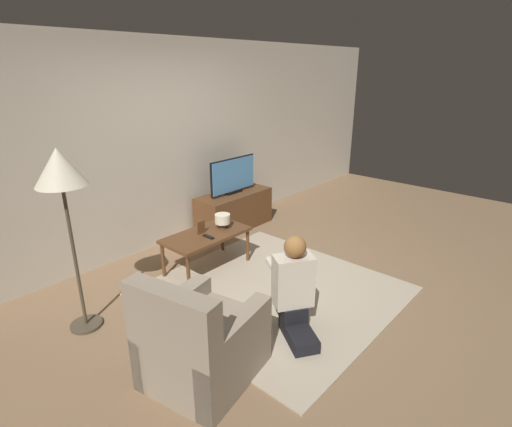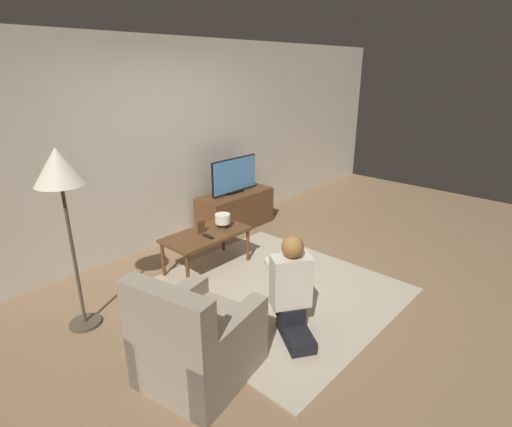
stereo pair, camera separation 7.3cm
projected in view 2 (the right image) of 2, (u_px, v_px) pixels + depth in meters
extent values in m
plane|color=#896B4C|center=(272.00, 292.00, 4.23)|extent=(10.00, 10.00, 0.00)
cube|color=beige|center=(157.00, 147.00, 5.00)|extent=(10.00, 0.06, 2.60)
cube|color=#BCAD93|center=(272.00, 291.00, 4.22)|extent=(2.23, 2.34, 0.02)
cube|color=brown|center=(235.00, 210.00, 5.85)|extent=(1.16, 0.48, 0.53)
cube|color=black|center=(235.00, 192.00, 5.75)|extent=(0.28, 0.08, 0.04)
cube|color=black|center=(234.00, 175.00, 5.67)|extent=(0.84, 0.03, 0.48)
cube|color=#4C8CC6|center=(235.00, 175.00, 5.66)|extent=(0.81, 0.04, 0.45)
cube|color=brown|center=(206.00, 235.00, 4.57)|extent=(1.00, 0.52, 0.04)
cylinder|color=brown|center=(188.00, 273.00, 4.19)|extent=(0.04, 0.04, 0.42)
cylinder|color=brown|center=(248.00, 246.00, 4.82)|extent=(0.04, 0.04, 0.42)
cylinder|color=brown|center=(163.00, 260.00, 4.47)|extent=(0.04, 0.04, 0.42)
cylinder|color=brown|center=(223.00, 236.00, 5.10)|extent=(0.04, 0.04, 0.42)
cylinder|color=#4C4233|center=(86.00, 323.00, 3.69)|extent=(0.28, 0.28, 0.03)
cylinder|color=#4C4233|center=(72.00, 244.00, 3.42)|extent=(0.03, 0.03, 1.58)
cone|color=#EFE5C6|center=(58.00, 166.00, 3.18)|extent=(0.41, 0.41, 0.31)
cube|color=gray|center=(201.00, 349.00, 3.03)|extent=(0.93, 0.86, 0.45)
cube|color=gray|center=(166.00, 320.00, 2.62)|extent=(0.30, 0.74, 0.46)
cube|color=gray|center=(232.00, 355.00, 2.87)|extent=(0.81, 0.29, 0.59)
cube|color=gray|center=(172.00, 329.00, 3.15)|extent=(0.81, 0.29, 0.59)
cube|color=black|center=(296.00, 334.00, 3.45)|extent=(0.43, 0.50, 0.11)
cube|color=black|center=(290.00, 311.00, 3.56)|extent=(0.32, 0.32, 0.14)
cube|color=beige|center=(291.00, 281.00, 3.46)|extent=(0.39, 0.35, 0.46)
sphere|color=tan|center=(292.00, 247.00, 3.35)|extent=(0.18, 0.18, 0.18)
sphere|color=#9E6B38|center=(293.00, 247.00, 3.32)|extent=(0.19, 0.19, 0.19)
cube|color=black|center=(279.00, 260.00, 3.79)|extent=(0.13, 0.11, 0.04)
cylinder|color=beige|center=(293.00, 264.00, 3.70)|extent=(0.22, 0.29, 0.07)
cylinder|color=beige|center=(272.00, 267.00, 3.66)|extent=(0.22, 0.29, 0.07)
cube|color=brown|center=(201.00, 227.00, 4.54)|extent=(0.11, 0.01, 0.15)
cylinder|color=#4C3823|center=(223.00, 225.00, 4.71)|extent=(0.10, 0.10, 0.06)
cylinder|color=#EFE5C6|center=(223.00, 219.00, 4.68)|extent=(0.18, 0.18, 0.11)
cube|color=black|center=(208.00, 236.00, 4.45)|extent=(0.04, 0.15, 0.02)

